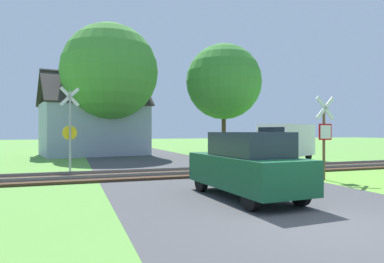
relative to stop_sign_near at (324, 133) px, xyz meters
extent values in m
plane|color=#5B933D|center=(-4.18, -5.11, -1.74)|extent=(160.00, 160.00, 0.00)
cube|color=#424244|center=(-4.18, -3.11, -1.73)|extent=(7.48, 80.00, 0.01)
cube|color=#422D1E|center=(-4.18, 3.32, -1.69)|extent=(60.00, 2.60, 0.10)
cube|color=slate|center=(-4.18, 4.04, -1.58)|extent=(60.00, 0.08, 0.12)
cube|color=slate|center=(-4.18, 2.60, -1.58)|extent=(60.00, 0.08, 0.12)
cylinder|color=brown|center=(0.00, 0.03, -0.33)|extent=(0.10, 0.10, 2.81)
cube|color=red|center=(0.00, -0.03, 0.05)|extent=(0.60, 0.07, 0.60)
cube|color=white|center=(0.00, -0.06, 0.05)|extent=(0.49, 0.05, 0.49)
cube|color=white|center=(0.00, -0.03, 0.93)|extent=(0.88, 0.09, 0.88)
cube|color=white|center=(0.00, -0.03, 0.93)|extent=(0.88, 0.09, 0.88)
cylinder|color=#9E9EA5|center=(-8.91, 6.04, 0.08)|extent=(0.09, 0.09, 3.63)
cube|color=white|center=(-8.92, 6.10, 1.64)|extent=(0.86, 0.24, 0.88)
cube|color=white|center=(-8.92, 6.10, 1.64)|extent=(0.86, 0.24, 0.88)
cylinder|color=yellow|center=(-8.92, 6.10, 0.01)|extent=(0.63, 0.19, 0.64)
cube|color=#99A3B7|center=(-7.21, 17.05, 0.21)|extent=(8.18, 6.43, 3.90)
cube|color=#332D2D|center=(-6.98, 15.77, 3.29)|extent=(8.15, 4.30, 2.59)
cube|color=#332D2D|center=(-7.44, 18.33, 3.29)|extent=(8.15, 4.30, 2.59)
cube|color=brown|center=(-5.21, 17.41, 3.49)|extent=(0.58, 0.58, 1.10)
cylinder|color=#513823|center=(2.24, 13.75, 0.00)|extent=(0.33, 0.33, 3.47)
sphere|color=#3D8433|center=(2.24, 13.75, 3.91)|extent=(5.81, 5.81, 5.81)
cylinder|color=#513823|center=(-6.25, 14.89, 0.02)|extent=(0.46, 0.46, 3.52)
sphere|color=#478E38|center=(-6.25, 14.89, 4.38)|extent=(6.91, 6.91, 6.91)
cube|color=white|center=(3.47, 7.30, -0.45)|extent=(4.58, 3.78, 1.90)
cube|color=white|center=(1.36, 6.04, -0.95)|extent=(1.53, 1.91, 0.90)
cube|color=#19232D|center=(1.68, 6.23, -0.11)|extent=(0.86, 1.41, 0.85)
cube|color=navy|center=(2.98, 8.12, -0.78)|extent=(3.25, 1.95, 0.16)
cylinder|color=black|center=(1.84, 7.24, -1.40)|extent=(0.68, 0.50, 0.68)
cylinder|color=black|center=(2.64, 5.90, -1.40)|extent=(0.68, 0.50, 0.68)
cylinder|color=black|center=(4.30, 8.70, -1.40)|extent=(0.68, 0.50, 0.68)
cylinder|color=black|center=(5.09, 7.36, -1.40)|extent=(0.68, 0.50, 0.68)
cube|color=#144C2D|center=(-4.41, -2.08, -1.02)|extent=(1.87, 4.09, 0.84)
cube|color=#19232D|center=(-4.40, -2.28, -0.28)|extent=(1.52, 2.28, 0.64)
cylinder|color=black|center=(-3.79, -0.68, -1.44)|extent=(0.21, 0.61, 0.60)
cylinder|color=black|center=(-5.18, -0.77, -1.44)|extent=(0.21, 0.61, 0.60)
cylinder|color=black|center=(-3.63, -3.40, -1.44)|extent=(0.21, 0.61, 0.60)
cylinder|color=black|center=(-5.03, -3.48, -1.44)|extent=(0.21, 0.61, 0.60)
camera|label=1|loc=(-8.83, -10.30, 0.05)|focal=32.00mm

